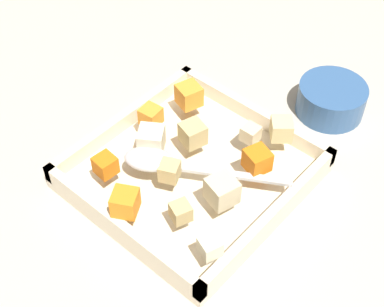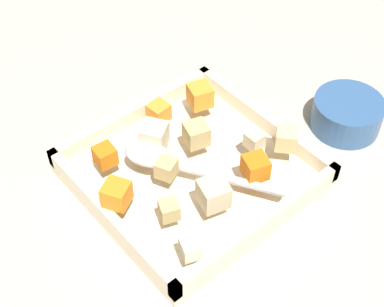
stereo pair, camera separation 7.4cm
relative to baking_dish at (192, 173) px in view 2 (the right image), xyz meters
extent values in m
plane|color=#BCB29E|center=(0.01, 0.01, -0.01)|extent=(4.00, 4.00, 0.00)
cube|color=beige|center=(0.00, 0.00, 0.00)|extent=(0.28, 0.27, 0.01)
cube|color=beige|center=(0.00, -0.13, 0.02)|extent=(0.28, 0.01, 0.03)
cube|color=beige|center=(0.00, 0.13, 0.02)|extent=(0.28, 0.01, 0.03)
cube|color=beige|center=(-0.13, 0.00, 0.02)|extent=(0.01, 0.27, 0.03)
cube|color=beige|center=(0.13, 0.00, 0.02)|extent=(0.01, 0.27, 0.03)
cube|color=orange|center=(-0.04, 0.07, 0.04)|extent=(0.04, 0.04, 0.03)
cube|color=orange|center=(0.12, 0.00, 0.04)|extent=(0.04, 0.04, 0.03)
cube|color=orange|center=(-0.01, -0.09, 0.04)|extent=(0.03, 0.03, 0.03)
cube|color=orange|center=(-0.08, -0.08, 0.04)|extent=(0.04, 0.04, 0.03)
cube|color=orange|center=(0.09, -0.07, 0.04)|extent=(0.03, 0.03, 0.03)
cube|color=tan|center=(-0.02, -0.02, 0.04)|extent=(0.04, 0.04, 0.03)
cube|color=beige|center=(-0.08, 0.04, 0.04)|extent=(0.02, 0.02, 0.02)
cube|color=beige|center=(0.03, 0.07, 0.05)|extent=(0.04, 0.04, 0.03)
cube|color=tan|center=(0.04, 0.00, 0.04)|extent=(0.03, 0.03, 0.02)
cube|color=beige|center=(0.02, -0.05, 0.04)|extent=(0.05, 0.05, 0.03)
cube|color=tan|center=(0.08, 0.05, 0.04)|extent=(0.03, 0.03, 0.02)
cube|color=beige|center=(0.10, 0.11, 0.04)|extent=(0.03, 0.03, 0.02)
cube|color=#E0CC89|center=(-0.11, 0.06, 0.04)|extent=(0.04, 0.04, 0.03)
ellipsoid|color=silver|center=(0.04, -0.04, 0.04)|extent=(0.07, 0.08, 0.02)
cube|color=silver|center=(-0.01, 0.06, 0.03)|extent=(0.09, 0.14, 0.01)
cylinder|color=#33598C|center=(-0.24, 0.07, 0.01)|extent=(0.10, 0.10, 0.05)
camera|label=1|loc=(0.38, 0.33, 0.58)|focal=52.77mm
camera|label=2|loc=(0.32, 0.38, 0.58)|focal=52.77mm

